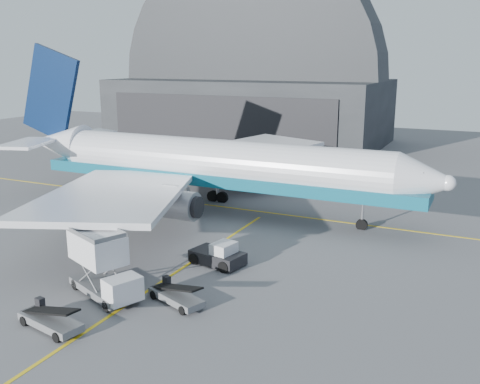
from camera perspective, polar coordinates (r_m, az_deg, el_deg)
The scene contains 9 objects.
ground at distance 39.68m, azimuth -8.36°, elevation -9.46°, with size 200.00×200.00×0.00m, color #565659.
taxi_lines at distance 49.98m, azimuth -0.33°, elevation -4.30°, with size 80.00×42.12×0.02m.
hangar at distance 104.34m, azimuth 1.18°, elevation 10.58°, with size 50.00×28.30×28.00m.
airliner at distance 56.83m, azimuth -4.00°, elevation 3.04°, with size 50.31×48.79×17.66m.
catering_truck at distance 37.48m, azimuth -14.45°, elevation -7.59°, with size 6.68×4.57×4.31m.
pushback_tug at distance 42.19m, azimuth -2.28°, elevation -6.79°, with size 4.54×3.15×1.93m.
belt_loader_a at distance 34.69m, azimuth -19.60°, elevation -12.72°, with size 4.91×2.42×1.83m.
belt_loader_b at distance 36.12m, azimuth -6.86°, elevation -10.90°, with size 4.65×2.93×1.76m.
traffic_cone at distance 40.01m, azimuth -16.33°, elevation -9.32°, with size 0.35×0.35×0.51m.
Camera 1 is at (20.51, -30.14, 15.66)m, focal length 40.00 mm.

